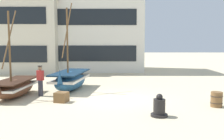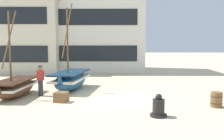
{
  "view_description": "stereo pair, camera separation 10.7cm",
  "coord_description": "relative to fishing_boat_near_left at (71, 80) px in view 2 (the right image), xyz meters",
  "views": [
    {
      "loc": [
        0.1,
        -13.56,
        2.97
      ],
      "look_at": [
        0.0,
        1.0,
        1.4
      ],
      "focal_mm": 41.8,
      "sensor_mm": 36.0,
      "label": 1
    },
    {
      "loc": [
        0.21,
        -13.56,
        2.97
      ],
      "look_at": [
        0.0,
        1.0,
        1.4
      ],
      "focal_mm": 41.8,
      "sensor_mm": 36.0,
      "label": 2
    }
  ],
  "objects": [
    {
      "name": "cargo_crate",
      "position": [
        0.1,
        -3.32,
        -0.39
      ],
      "size": [
        0.73,
        0.73,
        0.5
      ],
      "primitive_type": "cube",
      "rotation": [
        0.0,
        0.0,
        1.32
      ],
      "color": "brown",
      "rests_on": "ground"
    },
    {
      "name": "harbor_building_annex",
      "position": [
        -7.17,
        10.1,
        2.95
      ],
      "size": [
        9.51,
        5.51,
        7.15
      ],
      "color": "beige",
      "rests_on": "ground"
    },
    {
      "name": "fishing_boat_near_left",
      "position": [
        0.0,
        0.0,
        0.0
      ],
      "size": [
        2.08,
        4.29,
        5.38
      ],
      "color": "#23517A",
      "rests_on": "ground"
    },
    {
      "name": "fishing_boat_centre_large",
      "position": [
        -2.68,
        -2.09,
        -0.11
      ],
      "size": [
        1.63,
        3.9,
        4.67
      ],
      "color": "brown",
      "rests_on": "ground"
    },
    {
      "name": "wooden_barrel",
      "position": [
        7.41,
        -4.24,
        -0.29
      ],
      "size": [
        0.56,
        0.56,
        0.7
      ],
      "color": "brown",
      "rests_on": "ground"
    },
    {
      "name": "fisherman_by_hull",
      "position": [
        -1.34,
        -1.89,
        0.2
      ],
      "size": [
        0.42,
        0.37,
        1.68
      ],
      "color": "#33333D",
      "rests_on": "ground"
    },
    {
      "name": "ground_plane",
      "position": [
        2.59,
        -2.44,
        -0.64
      ],
      "size": [
        120.0,
        120.0,
        0.0
      ],
      "primitive_type": "plane",
      "color": "beige"
    },
    {
      "name": "harbor_building_main",
      "position": [
        0.68,
        11.79,
        4.65
      ],
      "size": [
        10.28,
        6.21,
        10.55
      ],
      "color": "silver",
      "rests_on": "ground"
    },
    {
      "name": "capstan_winch",
      "position": [
        4.52,
        -5.8,
        -0.28
      ],
      "size": [
        0.68,
        0.68,
        0.92
      ],
      "color": "black",
      "rests_on": "ground"
    }
  ]
}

